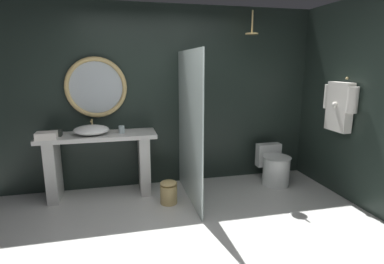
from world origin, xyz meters
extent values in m
plane|color=silver|center=(0.00, 0.00, 0.00)|extent=(5.76, 5.76, 0.00)
cube|color=#1E2823|center=(0.00, 1.90, 1.30)|extent=(4.80, 0.10, 2.60)
cube|color=#1E2823|center=(2.35, 0.76, 1.30)|extent=(0.10, 2.47, 2.60)
cube|color=silver|center=(-0.90, 1.58, 0.84)|extent=(1.52, 0.51, 0.05)
cube|color=silver|center=(-1.50, 1.58, 0.41)|extent=(0.14, 0.43, 0.82)
cube|color=silver|center=(-0.31, 1.58, 0.41)|extent=(0.14, 0.43, 0.82)
ellipsoid|color=white|center=(-0.98, 1.54, 0.93)|extent=(0.46, 0.37, 0.13)
cylinder|color=tan|center=(-0.98, 1.71, 0.96)|extent=(0.02, 0.02, 0.18)
cylinder|color=tan|center=(-0.98, 1.65, 1.04)|extent=(0.02, 0.13, 0.02)
cylinder|color=silver|center=(-0.60, 1.55, 0.92)|extent=(0.08, 0.08, 0.10)
cube|color=#282D28|center=(-1.42, 1.57, 0.91)|extent=(0.14, 0.13, 0.08)
torus|color=tan|center=(-0.90, 1.81, 1.47)|extent=(0.83, 0.06, 0.83)
cylinder|color=#B2BCC1|center=(-0.90, 1.82, 1.47)|extent=(0.73, 0.01, 0.73)
cube|color=silver|center=(0.26, 1.19, 0.98)|extent=(0.02, 1.32, 1.95)
cylinder|color=tan|center=(1.23, 1.55, 2.35)|extent=(0.02, 0.02, 0.30)
cylinder|color=tan|center=(1.23, 1.55, 2.19)|extent=(0.18, 0.18, 0.02)
sphere|color=tan|center=(2.28, 0.86, 1.60)|extent=(0.04, 0.04, 0.04)
cube|color=silver|center=(2.21, 0.86, 1.23)|extent=(0.12, 0.38, 0.64)
cylinder|color=silver|center=(2.21, 0.64, 1.34)|extent=(0.13, 0.13, 0.33)
cylinder|color=silver|center=(2.21, 1.08, 1.34)|extent=(0.13, 0.13, 0.33)
sphere|color=silver|center=(2.13, 0.86, 1.26)|extent=(0.07, 0.07, 0.07)
cylinder|color=white|center=(1.63, 1.35, 0.21)|extent=(0.39, 0.39, 0.43)
ellipsoid|color=white|center=(1.63, 1.35, 0.44)|extent=(0.41, 0.45, 0.02)
cube|color=white|center=(1.63, 1.62, 0.39)|extent=(0.38, 0.14, 0.36)
cylinder|color=tan|center=(-0.04, 1.11, 0.12)|extent=(0.22, 0.22, 0.25)
ellipsoid|color=tan|center=(-0.04, 1.11, 0.28)|extent=(0.22, 0.22, 0.07)
cube|color=silver|center=(-1.50, 1.42, 0.91)|extent=(0.25, 0.20, 0.09)
camera|label=1|loc=(-0.61, -2.56, 1.77)|focal=28.55mm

